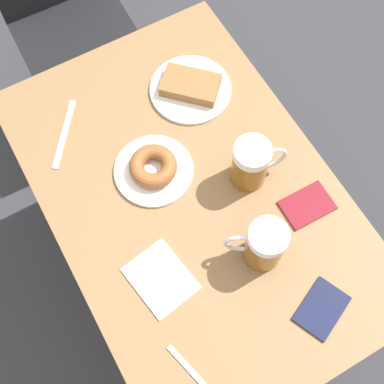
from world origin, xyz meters
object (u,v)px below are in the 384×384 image
knife (64,134)px  passport_near_edge (322,309)px  beer_mug_left (264,245)px  plate_with_cake (190,87)px  plate_with_donut (153,168)px  passport_far_edge (307,205)px  fork (194,374)px  chair (63,5)px  beer_mug_center (251,163)px  napkin_folded (161,279)px

knife → passport_near_edge: passport_near_edge is taller
beer_mug_left → passport_near_edge: beer_mug_left is taller
plate_with_cake → knife: bearing=172.8°
plate_with_donut → beer_mug_left: 0.35m
passport_far_edge → fork: bearing=-154.8°
plate_with_cake → passport_far_edge: 0.46m
chair → knife: 0.65m
chair → fork: size_ratio=5.22×
plate_with_cake → beer_mug_center: size_ratio=1.55×
chair → fork: bearing=-97.8°
fork → passport_far_edge: passport_far_edge is taller
beer_mug_center → passport_far_edge: 0.18m
plate_with_donut → fork: (-0.16, -0.49, -0.02)m
knife → plate_with_cake: bearing=-7.2°
plate_with_cake → beer_mug_center: (0.00, -0.30, 0.06)m
napkin_folded → passport_far_edge: (0.41, -0.02, 0.00)m
beer_mug_left → beer_mug_center: same height
beer_mug_center → knife: bearing=136.1°
knife → passport_far_edge: (0.45, -0.49, 0.00)m
chair → plate_with_cake: size_ratio=3.79×
beer_mug_left → knife: beer_mug_left is taller
plate_with_cake → plate_with_donut: (-0.21, -0.17, 0.00)m
chair → knife: (-0.21, -0.59, 0.19)m
passport_near_edge → passport_far_edge: same height
beer_mug_center → beer_mug_left: bearing=-114.3°
fork → passport_near_edge: 0.33m
beer_mug_left → napkin_folded: (-0.24, 0.07, -0.07)m
plate_with_donut → passport_near_edge: bearing=-71.1°
plate_with_cake → chair: bearing=103.3°
passport_far_edge → plate_with_donut: bearing=136.6°
plate_with_donut → knife: plate_with_donut is taller
passport_near_edge → napkin_folded: bearing=139.7°
chair → passport_near_edge: chair is taller
chair → passport_near_edge: 1.33m
beer_mug_center → knife: (-0.36, 0.35, -0.07)m
plate_with_cake → plate_with_donut: bearing=-140.2°
beer_mug_center → passport_near_edge: bearing=-95.1°
chair → beer_mug_center: bearing=-79.3°
napkin_folded → fork: bearing=-99.4°
beer_mug_left → knife: 0.61m
plate_with_donut → passport_near_edge: size_ratio=1.36×
passport_far_edge → beer_mug_left: bearing=-164.0°
chair → plate_with_cake: chair is taller
beer_mug_left → beer_mug_center: (0.09, 0.19, 0.00)m
beer_mug_center → fork: bearing=-135.7°
napkin_folded → knife: size_ratio=0.98×
plate_with_donut → napkin_folded: bearing=-114.6°
plate_with_cake → plate_with_donut: size_ratio=1.10×
beer_mug_left → fork: beer_mug_left is taller
passport_near_edge → passport_far_edge: size_ratio=1.19×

